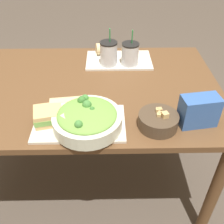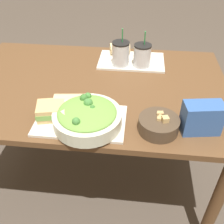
{
  "view_description": "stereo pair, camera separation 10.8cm",
  "coord_description": "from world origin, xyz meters",
  "px_view_note": "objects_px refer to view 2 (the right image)",
  "views": [
    {
      "loc": [
        0.12,
        -1.17,
        1.5
      ],
      "look_at": [
        0.14,
        -0.33,
        0.83
      ],
      "focal_mm": 42.0,
      "sensor_mm": 36.0,
      "label": 1
    },
    {
      "loc": [
        0.23,
        -1.17,
        1.5
      ],
      "look_at": [
        0.14,
        -0.33,
        0.83
      ],
      "focal_mm": 42.0,
      "sensor_mm": 36.0,
      "label": 2
    }
  ],
  "objects_px": {
    "salad_bowl": "(87,116)",
    "chip_bag": "(202,118)",
    "baguette_near": "(72,101)",
    "sandwich_near": "(51,111)",
    "drink_cup_dark": "(121,54)",
    "baguette_far": "(120,48)",
    "soup_bowl": "(159,124)",
    "drink_cup_red": "(142,56)"
  },
  "relations": [
    {
      "from": "salad_bowl",
      "to": "chip_bag",
      "type": "height_order",
      "value": "chip_bag"
    },
    {
      "from": "baguette_near",
      "to": "chip_bag",
      "type": "relative_size",
      "value": 0.93
    },
    {
      "from": "baguette_near",
      "to": "chip_bag",
      "type": "xyz_separation_m",
      "value": [
        0.56,
        -0.08,
        0.02
      ]
    },
    {
      "from": "sandwich_near",
      "to": "chip_bag",
      "type": "relative_size",
      "value": 0.84
    },
    {
      "from": "drink_cup_dark",
      "to": "chip_bag",
      "type": "xyz_separation_m",
      "value": [
        0.38,
        -0.52,
        -0.01
      ]
    },
    {
      "from": "baguette_far",
      "to": "salad_bowl",
      "type": "bearing_deg",
      "value": 161.4
    },
    {
      "from": "soup_bowl",
      "to": "drink_cup_dark",
      "type": "height_order",
      "value": "drink_cup_dark"
    },
    {
      "from": "salad_bowl",
      "to": "baguette_near",
      "type": "xyz_separation_m",
      "value": [
        -0.09,
        0.11,
        -0.01
      ]
    },
    {
      "from": "drink_cup_dark",
      "to": "sandwich_near",
      "type": "bearing_deg",
      "value": -116.96
    },
    {
      "from": "salad_bowl",
      "to": "drink_cup_red",
      "type": "height_order",
      "value": "drink_cup_red"
    },
    {
      "from": "sandwich_near",
      "to": "drink_cup_dark",
      "type": "distance_m",
      "value": 0.58
    },
    {
      "from": "baguette_far",
      "to": "drink_cup_red",
      "type": "distance_m",
      "value": 0.2
    },
    {
      "from": "baguette_far",
      "to": "drink_cup_red",
      "type": "xyz_separation_m",
      "value": [
        0.14,
        -0.14,
        0.03
      ]
    },
    {
      "from": "salad_bowl",
      "to": "drink_cup_red",
      "type": "relative_size",
      "value": 1.39
    },
    {
      "from": "baguette_near",
      "to": "drink_cup_red",
      "type": "bearing_deg",
      "value": -41.81
    },
    {
      "from": "drink_cup_dark",
      "to": "drink_cup_red",
      "type": "xyz_separation_m",
      "value": [
        0.12,
        0.0,
        -0.0
      ]
    },
    {
      "from": "soup_bowl",
      "to": "drink_cup_red",
      "type": "height_order",
      "value": "drink_cup_red"
    },
    {
      "from": "baguette_near",
      "to": "baguette_far",
      "type": "bearing_deg",
      "value": -23.05
    },
    {
      "from": "salad_bowl",
      "to": "sandwich_near",
      "type": "xyz_separation_m",
      "value": [
        -0.17,
        0.03,
        -0.01
      ]
    },
    {
      "from": "drink_cup_dark",
      "to": "chip_bag",
      "type": "height_order",
      "value": "drink_cup_dark"
    },
    {
      "from": "baguette_far",
      "to": "drink_cup_red",
      "type": "bearing_deg",
      "value": -148.46
    },
    {
      "from": "drink_cup_dark",
      "to": "chip_bag",
      "type": "relative_size",
      "value": 1.29
    },
    {
      "from": "sandwich_near",
      "to": "chip_bag",
      "type": "height_order",
      "value": "chip_bag"
    },
    {
      "from": "salad_bowl",
      "to": "baguette_near",
      "type": "bearing_deg",
      "value": 130.24
    },
    {
      "from": "baguette_far",
      "to": "soup_bowl",
      "type": "bearing_deg",
      "value": -174.26
    },
    {
      "from": "salad_bowl",
      "to": "drink_cup_red",
      "type": "bearing_deg",
      "value": 68.37
    },
    {
      "from": "drink_cup_dark",
      "to": "baguette_far",
      "type": "bearing_deg",
      "value": 95.68
    },
    {
      "from": "sandwich_near",
      "to": "drink_cup_red",
      "type": "distance_m",
      "value": 0.64
    },
    {
      "from": "sandwich_near",
      "to": "baguette_near",
      "type": "relative_size",
      "value": 0.9
    },
    {
      "from": "salad_bowl",
      "to": "drink_cup_dark",
      "type": "distance_m",
      "value": 0.56
    },
    {
      "from": "baguette_far",
      "to": "baguette_near",
      "type": "bearing_deg",
      "value": 151.61
    },
    {
      "from": "sandwich_near",
      "to": "drink_cup_dark",
      "type": "relative_size",
      "value": 0.65
    },
    {
      "from": "drink_cup_dark",
      "to": "drink_cup_red",
      "type": "bearing_deg",
      "value": 0.0
    },
    {
      "from": "soup_bowl",
      "to": "baguette_near",
      "type": "relative_size",
      "value": 1.07
    },
    {
      "from": "drink_cup_dark",
      "to": "salad_bowl",
      "type": "bearing_deg",
      "value": -99.74
    },
    {
      "from": "chip_bag",
      "to": "drink_cup_dark",
      "type": "bearing_deg",
      "value": 116.98
    },
    {
      "from": "soup_bowl",
      "to": "baguette_near",
      "type": "bearing_deg",
      "value": 165.47
    },
    {
      "from": "salad_bowl",
      "to": "sandwich_near",
      "type": "height_order",
      "value": "salad_bowl"
    },
    {
      "from": "sandwich_near",
      "to": "baguette_near",
      "type": "height_order",
      "value": "baguette_near"
    },
    {
      "from": "salad_bowl",
      "to": "baguette_far",
      "type": "distance_m",
      "value": 0.7
    },
    {
      "from": "baguette_far",
      "to": "drink_cup_dark",
      "type": "distance_m",
      "value": 0.15
    },
    {
      "from": "drink_cup_red",
      "to": "chip_bag",
      "type": "bearing_deg",
      "value": -64.11
    }
  ]
}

